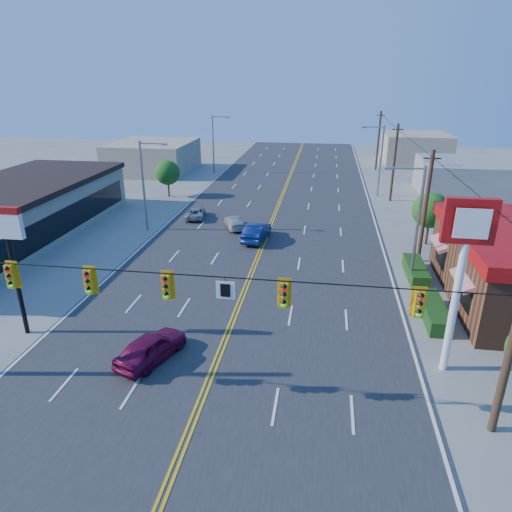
# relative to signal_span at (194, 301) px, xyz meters

# --- Properties ---
(ground) EXTENTS (160.00, 160.00, 0.00)m
(ground) POSITION_rel_signal_span_xyz_m (0.12, 0.00, -4.89)
(ground) COLOR gray
(ground) RESTS_ON ground
(road) EXTENTS (20.00, 120.00, 0.06)m
(road) POSITION_rel_signal_span_xyz_m (0.12, 20.00, -4.86)
(road) COLOR #2D2D30
(road) RESTS_ON ground
(signal_span) EXTENTS (24.32, 0.34, 9.00)m
(signal_span) POSITION_rel_signal_span_xyz_m (0.00, 0.00, 0.00)
(signal_span) COLOR #47301E
(signal_span) RESTS_ON ground
(kfc_pylon) EXTENTS (2.20, 0.36, 8.50)m
(kfc_pylon) POSITION_rel_signal_span_xyz_m (11.12, 4.00, 1.16)
(kfc_pylon) COLOR white
(kfc_pylon) RESTS_ON ground
(strip_mall) EXTENTS (10.40, 26.40, 4.40)m
(strip_mall) POSITION_rel_signal_span_xyz_m (-21.88, 18.00, -2.63)
(strip_mall) COLOR tan
(strip_mall) RESTS_ON ground
(pizza_hut_sign) EXTENTS (1.90, 0.30, 6.85)m
(pizza_hut_sign) POSITION_rel_signal_span_xyz_m (-10.88, 4.00, 0.30)
(pizza_hut_sign) COLOR black
(pizza_hut_sign) RESTS_ON ground
(streetlight_se) EXTENTS (2.55, 0.25, 8.00)m
(streetlight_se) POSITION_rel_signal_span_xyz_m (10.91, 14.00, -0.37)
(streetlight_se) COLOR gray
(streetlight_se) RESTS_ON ground
(streetlight_ne) EXTENTS (2.55, 0.25, 8.00)m
(streetlight_ne) POSITION_rel_signal_span_xyz_m (10.91, 38.00, -0.37)
(streetlight_ne) COLOR gray
(streetlight_ne) RESTS_ON ground
(streetlight_sw) EXTENTS (2.55, 0.25, 8.00)m
(streetlight_sw) POSITION_rel_signal_span_xyz_m (-10.67, 22.00, -0.37)
(streetlight_sw) COLOR gray
(streetlight_sw) RESTS_ON ground
(streetlight_nw) EXTENTS (2.55, 0.25, 8.00)m
(streetlight_nw) POSITION_rel_signal_span_xyz_m (-10.67, 48.00, -0.37)
(streetlight_nw) COLOR gray
(streetlight_nw) RESTS_ON ground
(utility_pole_near) EXTENTS (0.28, 0.28, 8.40)m
(utility_pole_near) POSITION_rel_signal_span_xyz_m (12.32, 18.00, -0.69)
(utility_pole_near) COLOR #47301E
(utility_pole_near) RESTS_ON ground
(utility_pole_mid) EXTENTS (0.28, 0.28, 8.40)m
(utility_pole_mid) POSITION_rel_signal_span_xyz_m (12.32, 36.00, -0.69)
(utility_pole_mid) COLOR #47301E
(utility_pole_mid) RESTS_ON ground
(utility_pole_far) EXTENTS (0.28, 0.28, 8.40)m
(utility_pole_far) POSITION_rel_signal_span_xyz_m (12.32, 54.00, -0.69)
(utility_pole_far) COLOR #47301E
(utility_pole_far) RESTS_ON ground
(tree_kfc_rear) EXTENTS (2.94, 2.94, 4.41)m
(tree_kfc_rear) POSITION_rel_signal_span_xyz_m (13.62, 22.00, -1.95)
(tree_kfc_rear) COLOR #47301E
(tree_kfc_rear) RESTS_ON ground
(tree_west) EXTENTS (2.80, 2.80, 4.20)m
(tree_west) POSITION_rel_signal_span_xyz_m (-12.88, 34.00, -2.09)
(tree_west) COLOR #47301E
(tree_west) RESTS_ON ground
(bld_east_mid) EXTENTS (12.00, 10.00, 4.00)m
(bld_east_mid) POSITION_rel_signal_span_xyz_m (22.12, 40.00, -2.89)
(bld_east_mid) COLOR gray
(bld_east_mid) RESTS_ON ground
(bld_west_far) EXTENTS (11.00, 12.00, 4.20)m
(bld_west_far) POSITION_rel_signal_span_xyz_m (-19.88, 48.00, -2.79)
(bld_west_far) COLOR tan
(bld_west_far) RESTS_ON ground
(bld_east_far) EXTENTS (10.00, 10.00, 4.40)m
(bld_east_far) POSITION_rel_signal_span_xyz_m (19.12, 62.00, -2.69)
(bld_east_far) COLOR tan
(bld_east_far) RESTS_ON ground
(car_magenta) EXTENTS (3.01, 4.42, 1.40)m
(car_magenta) POSITION_rel_signal_span_xyz_m (-3.11, 2.54, -4.19)
(car_magenta) COLOR maroon
(car_magenta) RESTS_ON ground
(car_blue) EXTENTS (2.06, 4.67, 1.49)m
(car_blue) POSITION_rel_signal_span_xyz_m (-0.58, 20.73, -4.14)
(car_blue) COLOR navy
(car_blue) RESTS_ON ground
(car_white) EXTENTS (2.86, 4.16, 1.12)m
(car_white) POSITION_rel_signal_span_xyz_m (-3.09, 23.68, -4.33)
(car_white) COLOR #BABABA
(car_white) RESTS_ON ground
(car_silver) EXTENTS (2.46, 4.08, 1.06)m
(car_silver) POSITION_rel_signal_span_xyz_m (-7.51, 26.16, -4.36)
(car_silver) COLOR #A3A2A7
(car_silver) RESTS_ON ground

